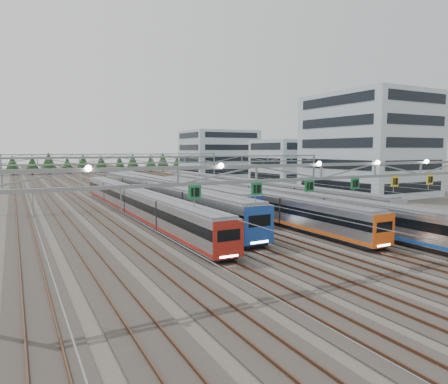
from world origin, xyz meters
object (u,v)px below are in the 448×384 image
depot_bldg_south (367,145)px  depot_bldg_north (219,154)px  train_b (156,194)px  train_c (164,189)px  gantry_mid (184,165)px  train_f (244,188)px  gantry_near (376,173)px  train_d (232,198)px  depot_bldg_mid (286,162)px  train_a (134,201)px  gantry_far (120,159)px  train_e (256,196)px

depot_bldg_south → depot_bldg_north: (-2.21, 61.41, -2.34)m
depot_bldg_south → depot_bldg_north: size_ratio=1.00×
train_b → train_c: 10.35m
train_b → gantry_mid: (6.75, 5.33, 4.12)m
train_f → gantry_near: gantry_near is taller
train_d → depot_bldg_mid: size_ratio=3.35×
depot_bldg_south → depot_bldg_north: 61.49m
depot_bldg_south → depot_bldg_mid: bearing=87.6°
gantry_near → depot_bldg_south: bearing=43.2°
depot_bldg_south → depot_bldg_mid: depot_bldg_south is taller
gantry_near → gantry_mid: (0.05, 40.12, -0.70)m
gantry_near → gantry_mid: 40.12m
train_f → depot_bldg_south: bearing=-8.2°
train_a → train_c: 16.15m
train_d → depot_bldg_south: depot_bldg_south is taller
train_a → train_f: size_ratio=0.81×
train_c → train_f: train_c is taller
train_f → gantry_far: gantry_far is taller
train_a → gantry_near: 33.07m
train_a → depot_bldg_mid: size_ratio=3.36×
depot_bldg_north → depot_bldg_mid: bearing=-84.1°
gantry_near → depot_bldg_south: size_ratio=2.56×
train_f → gantry_mid: gantry_mid is taller
train_c → train_d: size_ratio=1.10×
train_d → train_f: 15.00m
gantry_mid → gantry_far: 45.00m
train_c → depot_bldg_mid: 46.21m
train_e → train_d: bearing=-169.9°
train_d → gantry_near: (-2.30, -27.54, 5.13)m
gantry_mid → depot_bldg_south: 38.44m
depot_bldg_mid → depot_bldg_north: (-3.41, 32.93, 1.86)m
train_a → train_d: 13.86m
depot_bldg_south → train_f: bearing=171.8°
gantry_near → depot_bldg_south: (38.06, 35.69, 2.91)m
train_e → train_f: size_ratio=0.99×
train_c → depot_bldg_south: size_ratio=2.67×
train_c → gantry_mid: 6.26m
train_a → train_e: 18.15m
train_b → depot_bldg_north: depot_bldg_north is taller
train_b → train_e: train_b is taller
gantry_far → depot_bldg_mid: bearing=-28.1°
train_d → train_e: 4.57m
gantry_far → depot_bldg_north: size_ratio=2.56×
train_d → depot_bldg_north: (33.56, 69.55, 5.70)m
gantry_near → gantry_mid: bearing=89.9°
train_c → gantry_far: size_ratio=1.04×
gantry_mid → train_b: bearing=-141.7°
train_b → depot_bldg_north: (42.56, 62.30, 5.39)m
gantry_far → depot_bldg_south: 62.46m
train_a → train_e: (18.00, -2.35, -0.08)m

